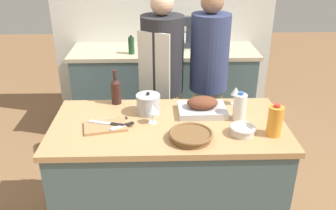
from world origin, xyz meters
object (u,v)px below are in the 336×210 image
wine_glass_right (236,92)px  knife_chef (108,123)px  stock_pot (148,104)px  person_cook_aproned (162,79)px  wicker_basket (191,135)px  stand_mixer (183,35)px  wine_glass_left (152,109)px  mixing_bowl (242,130)px  juice_jug (275,121)px  roasting_pan (202,107)px  milk_jug (240,107)px  cutting_board (106,126)px  wine_bottle_green (116,90)px  knife_paring (123,126)px  condiment_bottle_tall (131,45)px  condiment_bottle_extra (168,41)px  condiment_bottle_short (181,46)px  person_cook_guest (208,76)px  knife_bread (114,119)px

wine_glass_right → knife_chef: wine_glass_right is taller
stock_pot → wine_glass_right: stock_pot is taller
person_cook_aproned → wicker_basket: bearing=-56.2°
stand_mixer → wine_glass_left: bearing=-100.7°
stock_pot → wine_glass_right: (0.64, 0.13, 0.03)m
mixing_bowl → juice_jug: size_ratio=0.77×
roasting_pan → stock_pot: 0.38m
milk_jug → wine_glass_right: milk_jug is taller
wicker_basket → milk_jug: bearing=35.6°
cutting_board → person_cook_aproned: (0.39, 0.85, -0.00)m
wicker_basket → cutting_board: (-0.55, 0.16, -0.02)m
wicker_basket → person_cook_aproned: person_cook_aproned is taller
milk_jug → wine_bottle_green: bearing=161.6°
knife_paring → knife_chef: bearing=160.4°
stand_mixer → condiment_bottle_tall: size_ratio=1.74×
juice_jug → knife_paring: size_ratio=1.34×
wicker_basket → condiment_bottle_extra: bearing=92.4°
person_cook_aproned → wine_glass_right: bearing=-19.4°
cutting_board → condiment_bottle_short: bearing=69.5°
wine_glass_right → person_cook_guest: bearing=102.4°
knife_chef → condiment_bottle_tall: 1.51m
person_cook_aproned → person_cook_guest: person_cook_guest is taller
stand_mixer → condiment_bottle_extra: size_ratio=2.11×
stock_pot → juice_jug: (0.79, -0.33, 0.03)m
wine_glass_right → wicker_basket: bearing=-126.8°
knife_bread → condiment_bottle_short: condiment_bottle_short is taller
mixing_bowl → knife_chef: bearing=171.5°
wine_glass_left → condiment_bottle_tall: size_ratio=0.71×
wicker_basket → roasting_pan: bearing=72.6°
cutting_board → person_cook_guest: (0.79, 0.89, 0.01)m
condiment_bottle_extra → person_cook_aproned: size_ratio=0.10×
condiment_bottle_extra → knife_bread: bearing=-104.4°
knife_chef → stand_mixer: 1.85m
stock_pot → person_cook_guest: person_cook_guest is taller
milk_jug → condiment_bottle_tall: condiment_bottle_tall is taller
stand_mixer → condiment_bottle_extra: (-0.16, 0.00, -0.07)m
stand_mixer → wicker_basket: bearing=-92.4°
mixing_bowl → knife_chef: 0.87m
person_cook_guest → condiment_bottle_short: bearing=113.3°
knife_chef → knife_paring: same height
roasting_pan → condiment_bottle_extra: (-0.19, 1.57, 0.05)m
stand_mixer → person_cook_aproned: (-0.24, -0.90, -0.16)m
stock_pot → knife_chef: 0.33m
wine_bottle_green → stock_pot: bearing=-35.5°
condiment_bottle_tall → person_cook_guest: (0.72, -0.64, -0.10)m
roasting_pan → person_cook_aproned: bearing=112.3°
knife_chef → person_cook_aproned: (0.37, 0.84, -0.01)m
cutting_board → person_cook_aproned: person_cook_aproned is taller
milk_jug → knife_bread: bearing=178.6°
roasting_pan → milk_jug: (0.24, -0.10, 0.05)m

